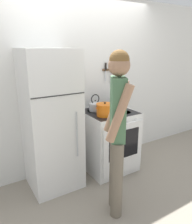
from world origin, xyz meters
name	(u,v)px	position (x,y,z in m)	size (l,w,h in m)	color
ground_plane	(81,162)	(0.00, 0.00, 0.00)	(14.00, 14.00, 0.00)	gray
wall_back	(79,86)	(0.00, 0.03, 1.27)	(10.00, 0.06, 2.55)	silver
refrigerator	(51,122)	(-0.58, -0.31, 0.91)	(0.65, 0.64, 1.82)	white
stove_range	(109,140)	(0.30, -0.37, 0.47)	(0.73, 0.73, 0.92)	white
dutch_oven_pot	(105,110)	(0.14, -0.48, 1.01)	(0.28, 0.24, 0.20)	orange
tea_kettle	(95,106)	(0.15, -0.21, 1.00)	(0.23, 0.18, 0.25)	silver
utensil_jar	(113,103)	(0.48, -0.20, 0.99)	(0.09, 0.09, 0.26)	silver
person	(117,127)	(-0.17, -1.17, 1.03)	(0.41, 0.45, 1.81)	#6B6051
wall_knife_strip	(111,69)	(0.56, -0.02, 1.50)	(0.31, 0.03, 0.35)	brown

